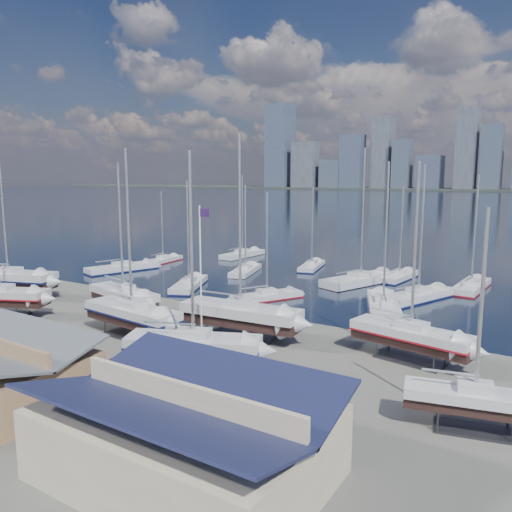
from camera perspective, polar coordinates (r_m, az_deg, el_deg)
The scene contains 27 objects.
ground at distance 46.87m, azimuth -10.29°, elevation -8.63°, with size 1400.00×1400.00×0.00m, color #605E59.
shed_blue at distance 24.98m, azimuth -8.00°, elevation -18.83°, with size 13.65×9.45×4.71m.
sailboat_cradle_0 at distance 66.14m, azimuth -26.43°, elevation -2.32°, with size 11.99×6.77×18.49m.
sailboat_cradle_1 at distance 57.46m, azimuth -27.17°, elevation -4.09°, with size 10.08×6.50×15.87m.
sailboat_cradle_2 at distance 53.31m, azimuth -14.92°, elevation -4.36°, with size 9.84×4.65×15.52m.
sailboat_cradle_3 at distance 45.75m, azimuth -13.98°, elevation -6.45°, with size 10.49×3.91×16.52m.
sailboat_cradle_4 at distance 44.13m, azimuth -1.81°, elevation -6.67°, with size 11.14×3.93×17.70m.
sailboat_cradle_5 at distance 36.74m, azimuth -7.16°, elevation -10.14°, with size 10.10×6.41×15.87m.
sailboat_cradle_6 at distance 40.50m, azimuth 17.28°, elevation -8.71°, with size 9.71×4.27×15.24m.
sailboat_cradle_7 at distance 31.13m, azimuth 23.72°, elevation -14.77°, with size 7.77×3.74×12.51m.
sailboat_moored_0 at distance 78.20m, azimuth -15.03°, elevation -1.49°, with size 6.24×11.34×16.33m.
sailboat_moored_1 at distance 84.80m, azimuth -10.56°, elevation -0.54°, with size 3.20×8.51×12.42m.
sailboat_moored_2 at distance 89.14m, azimuth -1.56°, elevation 0.07°, with size 3.35×10.20×15.20m.
sailboat_moored_3 at distance 64.72m, azimuth -7.65°, elevation -3.39°, with size 6.41×9.86×14.36m.
sailboat_moored_4 at distance 73.87m, azimuth -1.21°, elevation -1.77°, with size 5.04×9.38×13.64m.
sailboat_moored_5 at distance 78.05m, azimuth 6.38°, elevation -1.26°, with size 4.40×9.19×13.25m.
sailboat_moored_6 at distance 58.02m, azimuth 1.24°, elevation -4.75°, with size 6.31×8.81×13.02m.
sailboat_moored_7 at distance 67.89m, azimuth 11.88°, elevation -2.91°, with size 7.52×12.81×18.69m.
sailboat_moored_8 at distance 72.20m, azimuth 16.07°, elevation -2.38°, with size 3.45×9.30×13.58m.
sailboat_moored_9 at distance 55.57m, azimuth 14.33°, elevation -5.63°, with size 6.86×11.25×16.45m.
sailboat_moored_10 at distance 60.83m, azimuth 18.07°, elevation -4.56°, with size 6.68×11.26×16.27m.
sailboat_moored_11 at distance 68.53m, azimuth 23.39°, elevation -3.37°, with size 3.35×10.23×15.09m.
car_a at distance 48.48m, azimuth -25.56°, elevation -7.79°, with size 1.91×4.75×1.62m, color gray.
car_b at distance 46.58m, azimuth -24.16°, elevation -8.45°, with size 1.56×4.47×1.47m, color gray.
car_c at distance 35.95m, azimuth -16.06°, elevation -13.03°, with size 2.62×5.69×1.58m, color gray.
car_d at distance 35.49m, azimuth -9.63°, elevation -13.09°, with size 2.22×5.47×1.59m, color gray.
flagpole at distance 42.63m, azimuth -6.27°, elevation -0.96°, with size 1.04×0.12×11.74m.
Camera 1 is at (30.47, -42.74, 14.01)m, focal length 35.00 mm.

